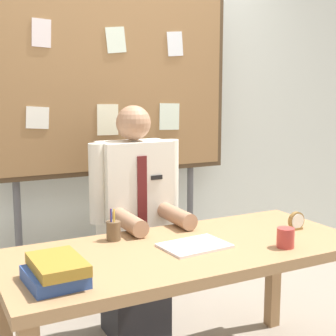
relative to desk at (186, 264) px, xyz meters
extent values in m
cube|color=silver|center=(0.00, 1.16, 0.72)|extent=(6.40, 0.08, 2.70)
cube|color=#9E754C|center=(0.00, 0.00, 0.06)|extent=(1.71, 0.74, 0.05)
cube|color=#9E754C|center=(-0.80, 0.31, -0.30)|extent=(0.07, 0.07, 0.67)
cube|color=#9E754C|center=(0.80, 0.31, -0.30)|extent=(0.07, 0.07, 0.67)
cube|color=#2D2D33|center=(0.00, 0.61, -0.41)|extent=(0.34, 0.30, 0.44)
cube|color=silver|center=(0.00, 0.61, 0.17)|extent=(0.40, 0.22, 0.72)
sphere|color=#A87A5B|center=(0.00, 0.61, 0.64)|extent=(0.20, 0.20, 0.20)
cylinder|color=silver|center=(-0.23, 0.59, 0.31)|extent=(0.09, 0.09, 0.44)
cylinder|color=silver|center=(0.23, 0.59, 0.31)|extent=(0.09, 0.09, 0.44)
cylinder|color=#A87A5B|center=(-0.14, 0.35, 0.14)|extent=(0.09, 0.30, 0.09)
cylinder|color=#A87A5B|center=(0.14, 0.35, 0.14)|extent=(0.09, 0.30, 0.09)
cube|color=#591919|center=(0.00, 0.50, 0.22)|extent=(0.06, 0.01, 0.47)
cube|color=black|center=(0.09, 0.50, 0.33)|extent=(0.07, 0.01, 0.02)
cube|color=#4C3823|center=(0.00, 0.96, 0.90)|extent=(1.62, 0.05, 1.21)
cube|color=olive|center=(0.00, 0.95, 0.90)|extent=(1.56, 0.04, 1.15)
cylinder|color=#59595E|center=(-0.59, 0.99, -0.16)|extent=(0.04, 0.04, 0.95)
cylinder|color=#59595E|center=(0.59, 0.99, -0.16)|extent=(0.04, 0.04, 0.95)
cube|color=silver|center=(0.03, 0.93, 1.12)|extent=(0.14, 0.00, 0.16)
cube|color=silver|center=(0.39, 0.93, 0.65)|extent=(0.15, 0.00, 0.18)
cube|color=silver|center=(-0.42, 0.93, 1.14)|extent=(0.12, 0.00, 0.16)
cube|color=#F4EFCC|center=(-0.04, 0.93, 0.64)|extent=(0.14, 0.00, 0.19)
cube|color=white|center=(0.44, 0.93, 1.12)|extent=(0.12, 0.00, 0.16)
cube|color=white|center=(-0.47, 0.93, 0.66)|extent=(0.14, 0.00, 0.13)
cube|color=#2D4C99|center=(-0.66, -0.16, 0.11)|extent=(0.22, 0.25, 0.05)
cube|color=olive|center=(-0.65, -0.16, 0.16)|extent=(0.19, 0.28, 0.04)
cube|color=silver|center=(0.04, -0.02, 0.09)|extent=(0.32, 0.24, 0.01)
cylinder|color=olive|center=(0.66, -0.02, 0.13)|extent=(0.10, 0.02, 0.10)
cylinder|color=white|center=(0.66, -0.03, 0.13)|extent=(0.08, 0.00, 0.08)
cube|color=olive|center=(0.66, -0.02, 0.09)|extent=(0.07, 0.04, 0.01)
cylinder|color=#B23833|center=(0.41, -0.22, 0.13)|extent=(0.08, 0.08, 0.09)
cylinder|color=brown|center=(-0.27, 0.25, 0.13)|extent=(0.07, 0.07, 0.09)
cylinder|color=#263399|center=(-0.28, 0.25, 0.17)|extent=(0.01, 0.01, 0.15)
cylinder|color=maroon|center=(-0.28, 0.26, 0.17)|extent=(0.01, 0.01, 0.15)
cylinder|color=gold|center=(-0.27, 0.24, 0.17)|extent=(0.01, 0.01, 0.15)
camera|label=1|loc=(-1.07, -1.89, 0.81)|focal=51.20mm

